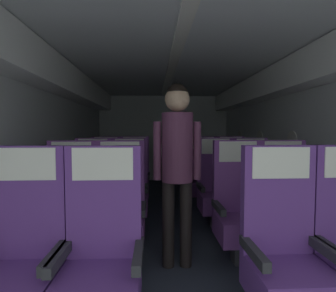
% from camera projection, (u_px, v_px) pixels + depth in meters
% --- Properties ---
extents(ground, '(3.45, 7.04, 0.02)m').
position_uv_depth(ground, '(173.00, 226.00, 3.60)').
color(ground, '#2D3342').
extents(fuselage_shell, '(3.33, 6.69, 2.16)m').
position_uv_depth(fuselage_shell, '(172.00, 108.00, 3.77)').
color(fuselage_shell, silver).
rests_on(fuselage_shell, ground).
extents(seat_a_left_window, '(0.49, 0.46, 1.15)m').
position_uv_depth(seat_a_left_window, '(21.00, 260.00, 1.62)').
color(seat_a_left_window, '#38383D').
rests_on(seat_a_left_window, ground).
extents(seat_a_left_aisle, '(0.49, 0.46, 1.15)m').
position_uv_depth(seat_a_left_aisle, '(101.00, 259.00, 1.63)').
color(seat_a_left_aisle, '#38383D').
rests_on(seat_a_left_aisle, ground).
extents(seat_a_right_window, '(0.49, 0.46, 1.15)m').
position_uv_depth(seat_a_right_window, '(285.00, 255.00, 1.69)').
color(seat_a_right_window, '#38383D').
rests_on(seat_a_right_window, ground).
extents(seat_b_left_window, '(0.49, 0.46, 1.15)m').
position_uv_depth(seat_b_left_window, '(70.00, 213.00, 2.55)').
color(seat_b_left_window, '#38383D').
rests_on(seat_b_left_window, ground).
extents(seat_b_left_aisle, '(0.49, 0.46, 1.15)m').
position_uv_depth(seat_b_left_aisle, '(120.00, 212.00, 2.57)').
color(seat_b_left_aisle, '#38383D').
rests_on(seat_b_left_aisle, ground).
extents(seat_b_right_aisle, '(0.49, 0.46, 1.15)m').
position_uv_depth(seat_b_right_aisle, '(286.00, 210.00, 2.66)').
color(seat_b_right_aisle, '#38383D').
rests_on(seat_b_right_aisle, ground).
extents(seat_b_right_window, '(0.49, 0.46, 1.15)m').
position_uv_depth(seat_b_right_window, '(240.00, 211.00, 2.63)').
color(seat_b_right_window, '#38383D').
rests_on(seat_b_right_window, ground).
extents(seat_c_left_window, '(0.49, 0.46, 1.15)m').
position_uv_depth(seat_c_left_window, '(92.00, 191.00, 3.48)').
color(seat_c_left_window, '#38383D').
rests_on(seat_c_left_window, ground).
extents(seat_c_left_aisle, '(0.49, 0.46, 1.15)m').
position_uv_depth(seat_c_left_aisle, '(129.00, 191.00, 3.48)').
color(seat_c_left_aisle, '#38383D').
rests_on(seat_c_left_aisle, ground).
extents(seat_c_right_aisle, '(0.49, 0.46, 1.15)m').
position_uv_depth(seat_c_right_aisle, '(252.00, 189.00, 3.57)').
color(seat_c_right_aisle, '#38383D').
rests_on(seat_c_right_aisle, ground).
extents(seat_c_right_window, '(0.49, 0.46, 1.15)m').
position_uv_depth(seat_c_right_window, '(217.00, 190.00, 3.55)').
color(seat_c_right_window, '#38383D').
rests_on(seat_c_right_window, ground).
extents(seat_d_left_window, '(0.49, 0.46, 1.15)m').
position_uv_depth(seat_d_left_window, '(105.00, 178.00, 4.39)').
color(seat_d_left_window, '#38383D').
rests_on(seat_d_left_window, ground).
extents(seat_d_left_aisle, '(0.49, 0.46, 1.15)m').
position_uv_depth(seat_d_left_aisle, '(134.00, 178.00, 4.41)').
color(seat_d_left_aisle, '#38383D').
rests_on(seat_d_left_aisle, ground).
extents(seat_d_right_aisle, '(0.49, 0.46, 1.15)m').
position_uv_depth(seat_d_right_aisle, '(232.00, 177.00, 4.50)').
color(seat_d_right_aisle, '#38383D').
rests_on(seat_d_right_aisle, ground).
extents(seat_d_right_window, '(0.49, 0.46, 1.15)m').
position_uv_depth(seat_d_right_window, '(203.00, 177.00, 4.49)').
color(seat_d_right_window, '#38383D').
rests_on(seat_d_right_window, ground).
extents(flight_attendant, '(0.43, 0.28, 1.66)m').
position_uv_depth(flight_attendant, '(177.00, 154.00, 2.46)').
color(flight_attendant, black).
rests_on(flight_attendant, ground).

